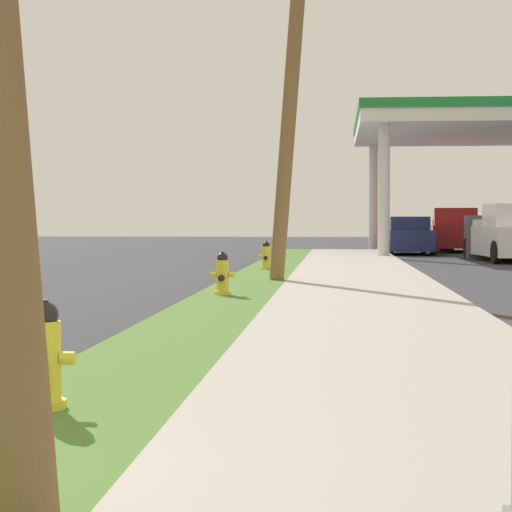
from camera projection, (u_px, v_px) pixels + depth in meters
fire_hydrant_nearest at (45, 361)px, 6.50m from camera, size 0.42×0.38×0.74m
fire_hydrant_second at (222, 276)px, 16.55m from camera, size 0.42×0.38×0.74m
fire_hydrant_third at (266, 257)px, 25.35m from camera, size 0.42×0.37×0.74m
utility_pole_midground at (291, 83)px, 20.38m from camera, size 1.51×0.87×8.33m
car_navy_by_near_pump at (408, 237)px, 40.04m from camera, size 2.04×4.54×1.57m
truck_white_at_forecourt at (509, 235)px, 32.87m from camera, size 2.48×5.53×1.97m
truck_red_on_apron at (454, 232)px, 43.36m from camera, size 2.51×5.54×1.97m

